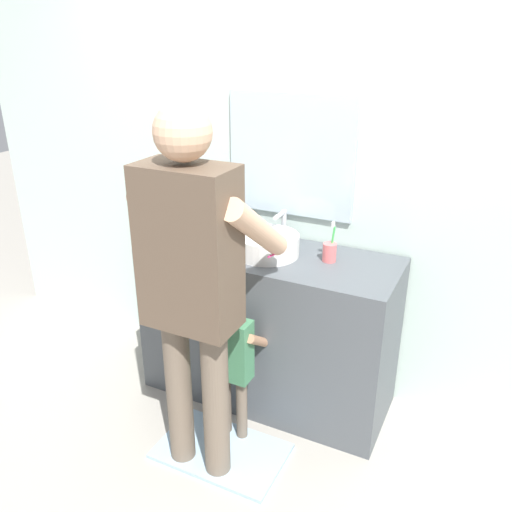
{
  "coord_description": "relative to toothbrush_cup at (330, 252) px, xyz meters",
  "views": [
    {
      "loc": [
        1.07,
        -2.02,
        1.98
      ],
      "look_at": [
        0.0,
        0.15,
        0.94
      ],
      "focal_mm": 36.85,
      "sensor_mm": 36.0,
      "label": 1
    }
  ],
  "objects": [
    {
      "name": "ground_plane",
      "position": [
        -0.32,
        -0.34,
        -0.95
      ],
      "size": [
        14.0,
        14.0,
        0.0
      ],
      "primitive_type": "plane",
      "color": "#9E998E"
    },
    {
      "name": "faucet",
      "position": [
        -0.32,
        0.14,
        0.03
      ],
      "size": [
        0.18,
        0.14,
        0.18
      ],
      "color": "#B7BABF",
      "rests_on": "vanity_cabinet"
    },
    {
      "name": "back_wall",
      "position": [
        -0.32,
        0.28,
        0.4
      ],
      "size": [
        4.4,
        0.1,
        2.7
      ],
      "color": "silver",
      "rests_on": "ground"
    },
    {
      "name": "toothbrush_cup",
      "position": [
        0.0,
        0.0,
        0.0
      ],
      "size": [
        0.07,
        0.07,
        0.21
      ],
      "color": "#D86666",
      "rests_on": "vanity_cabinet"
    },
    {
      "name": "child_toddler",
      "position": [
        -0.32,
        -0.45,
        -0.46
      ],
      "size": [
        0.25,
        0.25,
        0.82
      ],
      "color": "#6B5B4C",
      "rests_on": "ground"
    },
    {
      "name": "vanity_cabinet",
      "position": [
        -0.32,
        -0.04,
        -0.5
      ],
      "size": [
        1.38,
        0.54,
        0.9
      ],
      "primitive_type": "cube",
      "color": "#4C5156",
      "rests_on": "ground"
    },
    {
      "name": "adult_parent",
      "position": [
        -0.38,
        -0.69,
        0.1
      ],
      "size": [
        0.54,
        0.57,
        1.74
      ],
      "color": "#6B5B4C",
      "rests_on": "ground"
    },
    {
      "name": "sink_basin",
      "position": [
        -0.32,
        -0.06,
        0.01
      ],
      "size": [
        0.34,
        0.34,
        0.11
      ],
      "color": "silver",
      "rests_on": "vanity_cabinet"
    },
    {
      "name": "bath_mat",
      "position": [
        -0.32,
        -0.59,
        -0.94
      ],
      "size": [
        0.64,
        0.4,
        0.02
      ],
      "primitive_type": "cube",
      "color": "#99B7CC",
      "rests_on": "ground"
    }
  ]
}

